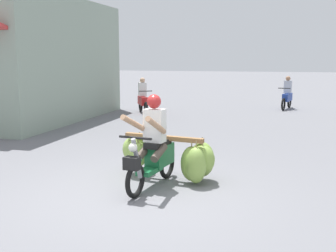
{
  "coord_description": "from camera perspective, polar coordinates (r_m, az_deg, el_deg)",
  "views": [
    {
      "loc": [
        2.25,
        -6.11,
        2.19
      ],
      "look_at": [
        0.14,
        1.52,
        0.9
      ],
      "focal_mm": 45.24,
      "sensor_mm": 36.0,
      "label": 1
    }
  ],
  "objects": [
    {
      "name": "ground_plane",
      "position": [
        6.86,
        -4.53,
        -9.37
      ],
      "size": [
        120.0,
        120.0,
        0.0
      ],
      "primitive_type": "plane",
      "color": "slate"
    },
    {
      "name": "motorbike_main_loaded",
      "position": [
        7.48,
        0.09,
        -3.86
      ],
      "size": [
        1.81,
        1.92,
        1.58
      ],
      "color": "black",
      "rests_on": "ground"
    },
    {
      "name": "motorbike_distant_ahead_left",
      "position": [
        18.74,
        15.76,
        3.95
      ],
      "size": [
        0.6,
        1.6,
        1.4
      ],
      "color": "black",
      "rests_on": "ground"
    },
    {
      "name": "motorbike_distant_ahead_right",
      "position": [
        16.66,
        -3.42,
        3.66
      ],
      "size": [
        0.91,
        1.44,
        1.4
      ],
      "color": "black",
      "rests_on": "ground"
    },
    {
      "name": "shopfront_building",
      "position": [
        15.82,
        -18.3,
        8.39
      ],
      "size": [
        4.01,
        7.57,
        4.15
      ],
      "color": "gray",
      "rests_on": "ground"
    }
  ]
}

